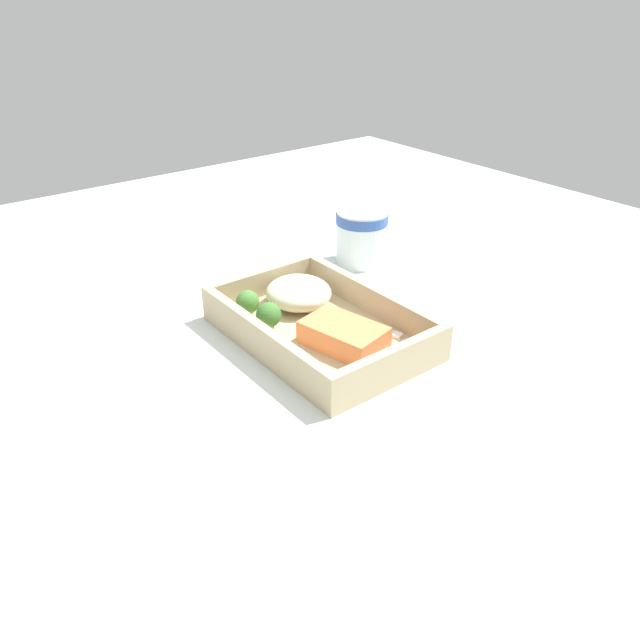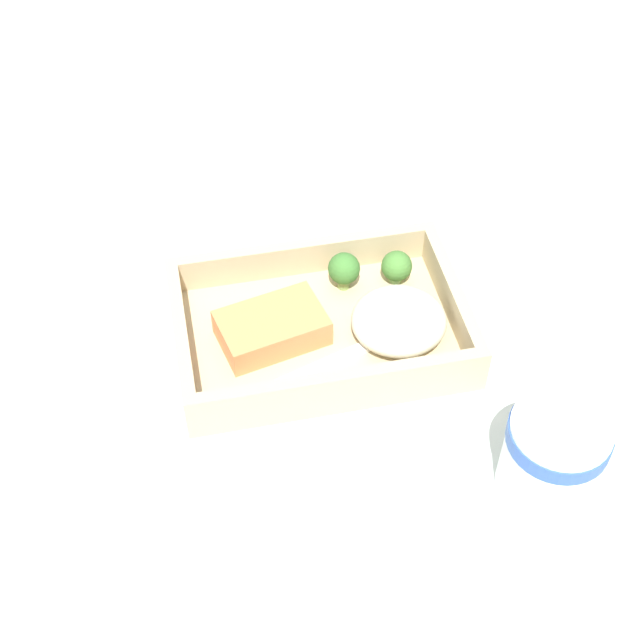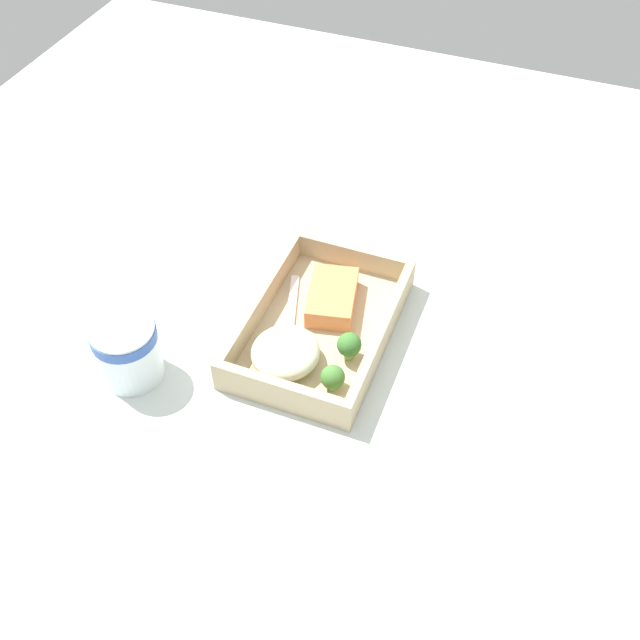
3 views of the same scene
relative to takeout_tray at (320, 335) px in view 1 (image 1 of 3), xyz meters
The scene contains 10 objects.
ground_plane 1.60cm from the takeout_tray, ahead, with size 160.00×160.00×2.00cm, color silver.
takeout_tray is the anchor object (origin of this frame).
tray_rim 2.40cm from the takeout_tray, ahead, with size 27.06×18.14×3.60cm.
salmon_fillet 5.01cm from the takeout_tray, behind, with size 9.72×6.13×2.86cm, color #F0864E.
mashed_potatoes 7.77cm from the takeout_tray, 15.13° to the right, with size 8.97×8.67×3.81cm, color beige.
broccoli_floret_1 7.00cm from the takeout_tray, 56.59° to the left, with size 3.16×3.16×4.09cm.
broccoli_floret_2 10.41cm from the takeout_tray, 29.91° to the left, with size 3.07×3.07×3.57cm.
fork 4.10cm from the takeout_tray, 77.05° to the right, with size 15.54×6.45×0.44cm.
paper_cup 25.10cm from the takeout_tray, 53.13° to the right, with size 8.16×8.16×8.58cm.
receipt_slip 26.35cm from the takeout_tray, ahead, with size 7.04×11.80×0.24cm, color white.
Camera 1 is at (-53.31, 41.54, 40.32)cm, focal length 35.00 mm.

